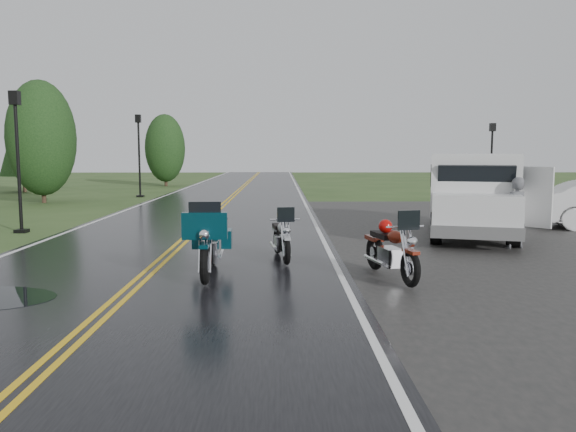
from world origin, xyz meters
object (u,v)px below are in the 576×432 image
object	(u,v)px
person_at_van	(515,214)
motorcycle_teal	(205,247)
lamp_post_far_left	(139,156)
van_white	(437,199)
motorcycle_silver	(286,240)
motorcycle_red	(411,253)
lamp_post_far_right	(491,165)
lamp_post_near_left	(18,162)

from	to	relation	value
person_at_van	motorcycle_teal	bearing A→B (deg)	11.08
person_at_van	lamp_post_far_left	size ratio (longest dim) A/B	0.39
van_white	lamp_post_far_left	world-z (taller)	lamp_post_far_left
motorcycle_silver	person_at_van	world-z (taller)	person_at_van
motorcycle_red	lamp_post_far_left	distance (m)	23.59
motorcycle_teal	motorcycle_silver	distance (m)	2.33
motorcycle_red	motorcycle_teal	bearing A→B (deg)	163.87
motorcycle_silver	van_white	size ratio (longest dim) A/B	0.33
van_white	lamp_post_far_right	xyz separation A→B (m)	(5.36, 10.56, 0.66)
lamp_post_far_left	lamp_post_far_right	size ratio (longest dim) A/B	1.20
motorcycle_silver	motorcycle_red	bearing A→B (deg)	-51.07
van_white	person_at_van	distance (m)	1.93
motorcycle_red	van_white	bearing A→B (deg)	57.21
motorcycle_teal	lamp_post_far_right	size ratio (longest dim) A/B	0.67
lamp_post_far_left	lamp_post_far_right	xyz separation A→B (m)	(17.16, -5.87, -0.38)
motorcycle_teal	van_white	distance (m)	7.17
lamp_post_near_left	lamp_post_far_left	world-z (taller)	lamp_post_far_left
person_at_van	lamp_post_far_left	bearing A→B (deg)	-69.38
van_white	person_at_van	xyz separation A→B (m)	(1.78, -0.67, -0.33)
motorcycle_red	lamp_post_far_left	size ratio (longest dim) A/B	0.50
motorcycle_teal	van_white	size ratio (longest dim) A/B	0.41
motorcycle_red	person_at_van	xyz separation A→B (m)	(3.59, 4.22, 0.23)
van_white	lamp_post_far_left	xyz separation A→B (m)	(-11.79, 16.42, 1.05)
van_white	lamp_post_far_right	distance (m)	11.86
motorcycle_red	lamp_post_near_left	world-z (taller)	lamp_post_near_left
motorcycle_teal	person_at_van	xyz separation A→B (m)	(7.21, 3.98, 0.15)
motorcycle_red	person_at_van	distance (m)	5.55
motorcycle_teal	motorcycle_silver	bearing A→B (deg)	48.24
motorcycle_silver	lamp_post_far_right	distance (m)	16.39
motorcycle_silver	person_at_van	xyz separation A→B (m)	(5.74, 2.19, 0.29)
motorcycle_silver	van_white	distance (m)	4.92
person_at_van	lamp_post_far_left	distance (m)	21.87
motorcycle_teal	lamp_post_far_right	bearing A→B (deg)	52.27
lamp_post_far_right	person_at_van	bearing A→B (deg)	-107.70
motorcycle_red	motorcycle_teal	world-z (taller)	motorcycle_teal
motorcycle_teal	lamp_post_near_left	world-z (taller)	lamp_post_near_left
motorcycle_red	lamp_post_far_right	world-z (taller)	lamp_post_far_right
motorcycle_silver	van_white	world-z (taller)	van_white
van_white	person_at_van	size ratio (longest dim) A/B	3.49
lamp_post_near_left	lamp_post_far_right	distance (m)	19.10
motorcycle_silver	lamp_post_far_left	size ratio (longest dim) A/B	0.45
motorcycle_red	motorcycle_silver	xyz separation A→B (m)	(-2.14, 2.03, -0.07)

